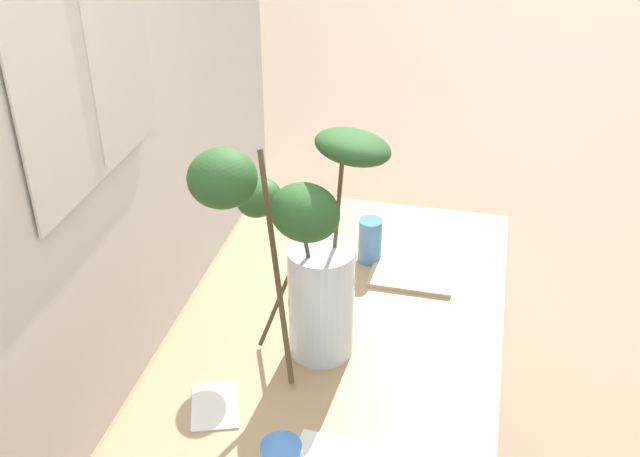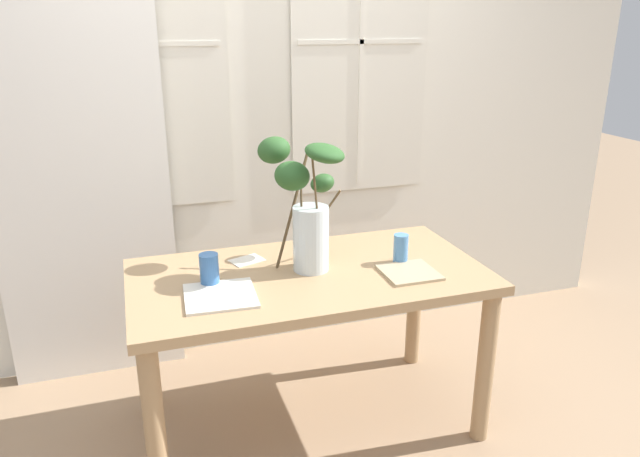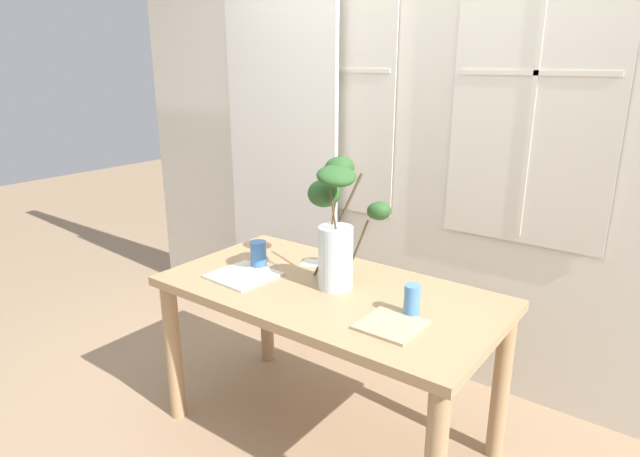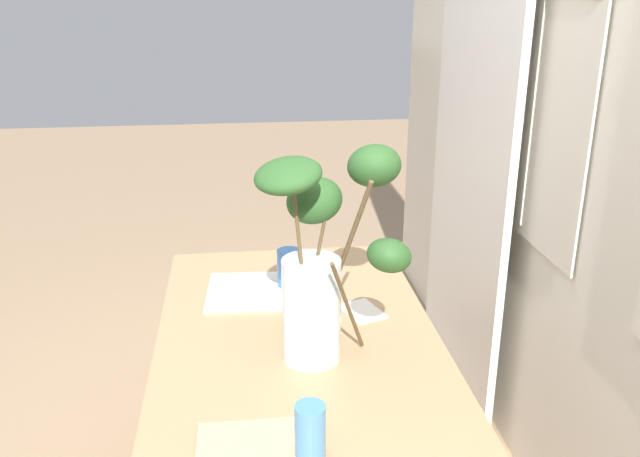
{
  "view_description": "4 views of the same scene",
  "coord_description": "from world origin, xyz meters",
  "px_view_note": "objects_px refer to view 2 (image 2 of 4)",
  "views": [
    {
      "loc": [
        -1.39,
        -0.3,
        1.99
      ],
      "look_at": [
        0.09,
        0.04,
        1.06
      ],
      "focal_mm": 43.39,
      "sensor_mm": 36.0,
      "label": 1
    },
    {
      "loc": [
        -0.69,
        -2.27,
        1.79
      ],
      "look_at": [
        0.06,
        0.04,
        0.95
      ],
      "focal_mm": 33.57,
      "sensor_mm": 36.0,
      "label": 2
    },
    {
      "loc": [
        1.3,
        -1.8,
        1.74
      ],
      "look_at": [
        -0.02,
        -0.03,
        1.05
      ],
      "focal_mm": 30.27,
      "sensor_mm": 36.0,
      "label": 3
    },
    {
      "loc": [
        1.59,
        -0.14,
        1.73
      ],
      "look_at": [
        -0.01,
        0.05,
        1.13
      ],
      "focal_mm": 37.78,
      "sensor_mm": 36.0,
      "label": 4
    }
  ],
  "objects_px": {
    "vase_with_branches": "(305,206)",
    "dining_table": "(309,297)",
    "drinking_glass_blue_left": "(209,269)",
    "plate_square_right": "(409,272)",
    "plate_square_left": "(220,296)",
    "drinking_glass_blue_right": "(401,249)"
  },
  "relations": [
    {
      "from": "vase_with_branches",
      "to": "dining_table",
      "type": "bearing_deg",
      "value": -92.15
    },
    {
      "from": "dining_table",
      "to": "vase_with_branches",
      "type": "bearing_deg",
      "value": 87.85
    },
    {
      "from": "vase_with_branches",
      "to": "drinking_glass_blue_left",
      "type": "distance_m",
      "value": 0.48
    },
    {
      "from": "drinking_glass_blue_left",
      "to": "plate_square_right",
      "type": "distance_m",
      "value": 0.84
    },
    {
      "from": "drinking_glass_blue_left",
      "to": "plate_square_left",
      "type": "xyz_separation_m",
      "value": [
        0.02,
        -0.13,
        -0.06
      ]
    },
    {
      "from": "drinking_glass_blue_right",
      "to": "vase_with_branches",
      "type": "bearing_deg",
      "value": 169.2
    },
    {
      "from": "drinking_glass_blue_right",
      "to": "plate_square_right",
      "type": "height_order",
      "value": "drinking_glass_blue_right"
    },
    {
      "from": "dining_table",
      "to": "plate_square_left",
      "type": "bearing_deg",
      "value": -162.23
    },
    {
      "from": "drinking_glass_blue_left",
      "to": "plate_square_left",
      "type": "bearing_deg",
      "value": -81.33
    },
    {
      "from": "drinking_glass_blue_left",
      "to": "plate_square_left",
      "type": "distance_m",
      "value": 0.15
    },
    {
      "from": "drinking_glass_blue_right",
      "to": "plate_square_left",
      "type": "height_order",
      "value": "drinking_glass_blue_right"
    },
    {
      "from": "dining_table",
      "to": "plate_square_left",
      "type": "distance_m",
      "value": 0.44
    },
    {
      "from": "vase_with_branches",
      "to": "plate_square_left",
      "type": "height_order",
      "value": "vase_with_branches"
    },
    {
      "from": "dining_table",
      "to": "drinking_glass_blue_left",
      "type": "xyz_separation_m",
      "value": [
        -0.42,
        0.0,
        0.18
      ]
    },
    {
      "from": "dining_table",
      "to": "drinking_glass_blue_left",
      "type": "relative_size",
      "value": 11.32
    },
    {
      "from": "dining_table",
      "to": "drinking_glass_blue_left",
      "type": "height_order",
      "value": "drinking_glass_blue_left"
    },
    {
      "from": "vase_with_branches",
      "to": "drinking_glass_blue_right",
      "type": "bearing_deg",
      "value": -10.8
    },
    {
      "from": "vase_with_branches",
      "to": "plate_square_right",
      "type": "xyz_separation_m",
      "value": [
        0.4,
        -0.21,
        -0.27
      ]
    },
    {
      "from": "drinking_glass_blue_right",
      "to": "plate_square_right",
      "type": "distance_m",
      "value": 0.14
    },
    {
      "from": "dining_table",
      "to": "vase_with_branches",
      "type": "distance_m",
      "value": 0.4
    },
    {
      "from": "plate_square_left",
      "to": "plate_square_right",
      "type": "bearing_deg",
      "value": -1.56
    },
    {
      "from": "drinking_glass_blue_right",
      "to": "plate_square_left",
      "type": "relative_size",
      "value": 0.48
    }
  ]
}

